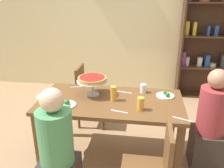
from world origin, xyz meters
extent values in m
plane|color=#9E7A56|center=(0.00, 0.00, 0.00)|extent=(12.00, 12.00, 0.00)
cube|color=beige|center=(0.00, 2.20, 1.40)|extent=(8.00, 0.12, 2.80)
cube|color=brown|center=(0.00, 0.00, 0.72)|extent=(1.56, 0.81, 0.04)
cube|color=brown|center=(-0.72, -0.34, 0.35)|extent=(0.07, 0.07, 0.70)
cube|color=brown|center=(0.72, -0.34, 0.35)|extent=(0.07, 0.07, 0.70)
cube|color=brown|center=(-0.72, 0.34, 0.35)|extent=(0.07, 0.07, 0.70)
cube|color=brown|center=(0.72, 0.34, 0.35)|extent=(0.07, 0.07, 0.70)
cube|color=#422819|center=(0.97, 1.98, 1.10)|extent=(0.03, 0.30, 2.20)
cube|color=#422819|center=(1.50, 2.12, 1.10)|extent=(1.10, 0.02, 2.20)
cube|color=#422819|center=(1.50, 1.98, 0.01)|extent=(1.04, 0.28, 0.02)
cube|color=#422819|center=(1.50, 1.98, 0.56)|extent=(1.04, 0.28, 0.02)
cube|color=#422819|center=(1.50, 1.98, 1.11)|extent=(1.04, 0.28, 0.02)
cube|color=#422819|center=(1.50, 1.98, 1.66)|extent=(1.04, 0.28, 0.02)
cube|color=#7A3370|center=(1.03, 1.98, 0.70)|extent=(0.06, 0.13, 0.26)
cylinder|color=beige|center=(1.10, 1.98, 0.65)|extent=(0.07, 0.07, 0.16)
cylinder|color=silver|center=(1.32, 1.98, 0.65)|extent=(0.09, 0.09, 0.16)
cube|color=navy|center=(1.44, 1.98, 0.68)|extent=(0.07, 0.13, 0.21)
cylinder|color=beige|center=(1.55, 1.98, 0.60)|extent=(0.12, 0.12, 0.06)
cube|color=#3D3838|center=(1.69, 1.98, 0.69)|extent=(0.05, 0.13, 0.23)
cube|color=#B7932D|center=(1.03, 1.98, 1.24)|extent=(0.06, 0.13, 0.23)
cube|color=#B7932D|center=(1.16, 1.98, 1.24)|extent=(0.05, 0.13, 0.22)
cube|color=navy|center=(1.38, 1.98, 1.20)|extent=(0.04, 0.13, 0.16)
cube|color=navy|center=(1.51, 1.98, 1.21)|extent=(0.06, 0.10, 0.17)
cube|color=#382D28|center=(1.07, -0.02, 0.23)|extent=(0.34, 0.34, 0.45)
cylinder|color=#993338|center=(1.07, -0.02, 0.70)|extent=(0.30, 0.30, 0.50)
sphere|color=#A87A5B|center=(1.07, -0.02, 1.05)|extent=(0.20, 0.20, 0.20)
cylinder|color=#4C935B|center=(-0.37, -0.71, 0.70)|extent=(0.30, 0.30, 0.50)
sphere|color=beige|center=(-0.37, -0.71, 1.05)|extent=(0.20, 0.20, 0.20)
cube|color=brown|center=(-0.37, 0.73, 0.43)|extent=(0.40, 0.40, 0.04)
cube|color=brown|center=(-0.55, 0.73, 0.66)|extent=(0.04, 0.36, 0.42)
cylinder|color=brown|center=(-0.19, 0.90, 0.21)|extent=(0.04, 0.04, 0.41)
cylinder|color=brown|center=(-0.19, 0.55, 0.21)|extent=(0.04, 0.04, 0.41)
cylinder|color=brown|center=(-0.54, 0.90, 0.21)|extent=(0.04, 0.04, 0.41)
cylinder|color=brown|center=(-0.54, 0.55, 0.21)|extent=(0.04, 0.04, 0.41)
cube|color=brown|center=(0.57, -0.72, 0.66)|extent=(0.04, 0.36, 0.42)
cylinder|color=silver|center=(-0.23, 0.12, 0.75)|extent=(0.15, 0.15, 0.01)
cylinder|color=silver|center=(-0.23, 0.12, 0.83)|extent=(0.03, 0.03, 0.15)
cylinder|color=silver|center=(-0.23, 0.12, 0.91)|extent=(0.35, 0.35, 0.01)
cylinder|color=tan|center=(-0.23, 0.12, 0.93)|extent=(0.32, 0.32, 0.04)
cylinder|color=maroon|center=(-0.23, 0.12, 0.95)|extent=(0.28, 0.28, 0.00)
cylinder|color=white|center=(-0.71, -0.02, 0.75)|extent=(0.24, 0.24, 0.01)
sphere|color=#2D7028|center=(-0.72, -0.02, 0.78)|extent=(0.04, 0.04, 0.04)
sphere|color=#2D7028|center=(-0.73, -0.02, 0.77)|extent=(0.04, 0.04, 0.04)
cylinder|color=white|center=(0.60, 0.19, 0.75)|extent=(0.20, 0.20, 0.01)
sphere|color=#2D7028|center=(0.62, 0.14, 0.78)|extent=(0.05, 0.05, 0.05)
sphere|color=#2D7028|center=(0.59, 0.21, 0.78)|extent=(0.04, 0.04, 0.04)
cylinder|color=white|center=(-0.44, -0.19, 0.75)|extent=(0.20, 0.20, 0.01)
sphere|color=#2D7028|center=(-0.46, -0.24, 0.78)|extent=(0.05, 0.05, 0.05)
sphere|color=#2D7028|center=(-0.43, -0.21, 0.78)|extent=(0.05, 0.05, 0.05)
sphere|color=#2D7028|center=(-0.43, -0.23, 0.78)|extent=(0.06, 0.06, 0.06)
sphere|color=#2D7028|center=(-0.43, -0.19, 0.78)|extent=(0.05, 0.05, 0.05)
cylinder|color=gold|center=(0.33, -0.18, 0.81)|extent=(0.07, 0.07, 0.13)
cylinder|color=gold|center=(0.03, 0.00, 0.82)|extent=(0.07, 0.07, 0.16)
cylinder|color=white|center=(0.35, 0.26, 0.79)|extent=(0.07, 0.07, 0.10)
cube|color=silver|center=(-0.46, 0.31, 0.74)|extent=(0.18, 0.07, 0.00)
cube|color=silver|center=(0.12, -0.25, 0.74)|extent=(0.18, 0.06, 0.00)
cube|color=silver|center=(0.13, 0.23, 0.74)|extent=(0.18, 0.06, 0.00)
cube|color=silver|center=(0.72, -0.32, 0.74)|extent=(0.17, 0.08, 0.00)
camera|label=1|loc=(0.35, -2.35, 1.87)|focal=38.67mm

